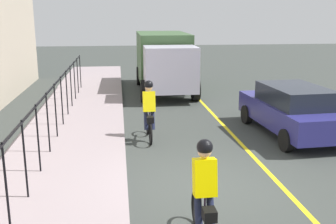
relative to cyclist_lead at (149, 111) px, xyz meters
The scene contains 8 objects.
ground_plane 3.76m from the cyclist_lead, 163.17° to the right, with size 80.00×80.00×0.00m, color #363A37.
lane_line_centre 4.48m from the cyclist_lead, 142.74° to the right, with size 36.00×0.12×0.01m, color yellow.
sidewalk 4.29m from the cyclist_lead, 146.13° to the left, with size 40.00×3.20×0.15m, color gray.
iron_fence 3.73m from the cyclist_lead, 132.25° to the left, with size 21.93×0.04×1.60m.
cyclist_lead is the anchor object (origin of this frame).
cyclist_follow 5.75m from the cyclist_lead, behind, with size 1.71×0.36×1.83m.
patrol_sedan 4.46m from the cyclist_lead, 89.67° to the right, with size 4.50×2.13×1.58m.
box_truck_background 8.03m from the cyclist_lead, ahead, with size 6.73×2.58×2.78m.
Camera 1 is at (-8.10, 1.91, 3.75)m, focal length 43.03 mm.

